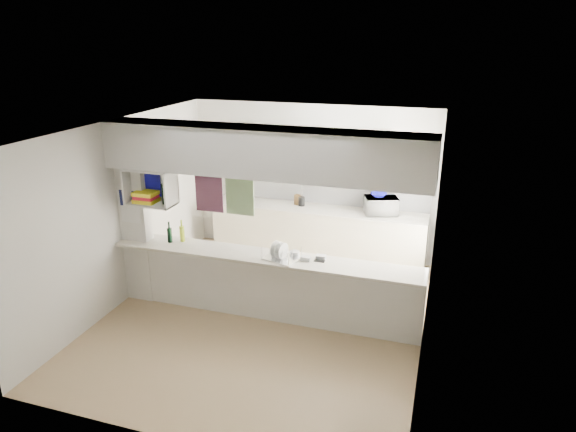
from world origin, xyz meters
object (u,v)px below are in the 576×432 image
at_px(microwave, 381,206).
at_px(bowl, 379,195).
at_px(dish_rack, 282,252).
at_px(wine_bottles, 176,234).

relative_size(microwave, bowl, 1.99).
height_order(microwave, bowl, bowl).
height_order(microwave, dish_rack, microwave).
height_order(microwave, wine_bottles, wine_bottles).
bearing_deg(wine_bottles, dish_rack, -3.92).
relative_size(dish_rack, wine_bottles, 1.61).
distance_m(bowl, dish_rack, 2.38).
xyz_separation_m(bowl, wine_bottles, (-2.51, -2.07, -0.20)).
relative_size(bowl, dish_rack, 0.50).
distance_m(bowl, wine_bottles, 3.26).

